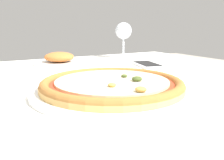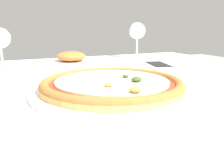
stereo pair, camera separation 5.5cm
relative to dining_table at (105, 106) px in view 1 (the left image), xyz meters
The scene contains 5 objects.
dining_table is the anchor object (origin of this frame).
pizza_plate 0.21m from the dining_table, 112.30° to the right, with size 0.36×0.36×0.04m.
wine_glass_far_left 0.47m from the dining_table, 50.95° to the left, with size 0.07×0.07×0.16m.
cell_phone 0.26m from the dining_table, 21.69° to the left, with size 0.10×0.16×0.01m.
side_plate 0.31m from the dining_table, 99.70° to the left, with size 0.19×0.19×0.05m.
Camera 1 is at (-0.33, -0.64, 0.85)m, focal length 40.00 mm.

